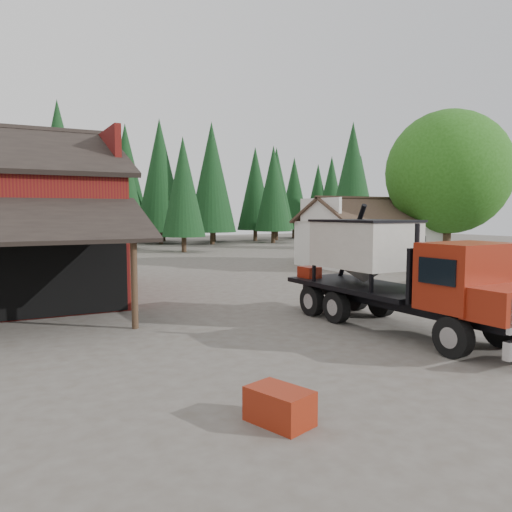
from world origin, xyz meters
name	(u,v)px	position (x,y,z in m)	size (l,w,h in m)	color
ground	(323,323)	(0.00, 0.00, 0.00)	(120.00, 120.00, 0.00)	#4F483E
farmhouse	(368,241)	(13.00, 13.00, 1.67)	(8.60, 6.42, 4.65)	silver
deciduous_tree	(449,177)	(17.01, 9.97, 5.91)	(8.00, 8.00, 10.20)	#382619
conifer_backdrop	(92,246)	(0.00, 42.00, 0.00)	(76.00, 16.00, 16.00)	black
near_pine_b	(183,187)	(6.00, 30.00, 5.89)	(3.96, 3.96, 10.40)	#382619
near_pine_c	(352,179)	(22.00, 26.00, 6.89)	(4.84, 4.84, 12.40)	#382619
near_pine_d	(59,169)	(-4.00, 34.00, 7.39)	(5.28, 5.28, 13.40)	#382619
feed_truck	(398,271)	(1.45, -1.80, 1.82)	(2.78, 8.69, 3.89)	black
equip_box	(279,406)	(-5.20, -6.00, 0.30)	(0.70, 1.10, 0.60)	maroon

